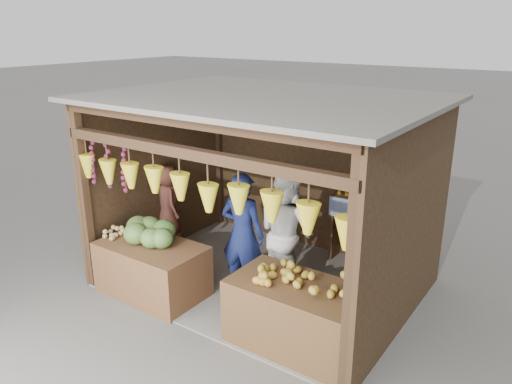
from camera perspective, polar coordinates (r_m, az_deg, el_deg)
ground at (r=7.29m, az=0.89°, el=-10.23°), size 80.00×80.00×0.00m
stall_structure at (r=6.64m, az=0.52°, el=2.41°), size 4.30×3.30×2.66m
back_shelf at (r=7.53m, az=13.11°, el=-2.45°), size 1.25×0.32×1.32m
counter_left at (r=7.00m, az=-11.75°, el=-8.62°), size 1.44×0.85×0.72m
counter_right at (r=5.80m, az=5.21°, el=-14.07°), size 1.64×0.85×0.78m
stool at (r=8.30m, az=-9.76°, el=-5.74°), size 0.29×0.29×0.27m
man_standing at (r=6.69m, az=-1.55°, el=-4.83°), size 0.67×0.49×1.71m
woman_standing at (r=6.66m, az=3.53°, el=-4.59°), size 1.04×0.92×1.79m
vendor_seated at (r=8.03m, az=-10.04°, el=-1.04°), size 0.68×0.61×1.18m
melon_pile at (r=6.88m, az=-12.14°, el=-4.34°), size 1.00×0.50×0.32m
tanfruit_pile at (r=7.20m, az=-15.75°, el=-4.41°), size 0.34×0.40×0.13m
mango_pile at (r=5.55m, az=5.79°, el=-9.66°), size 1.40×0.64×0.22m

